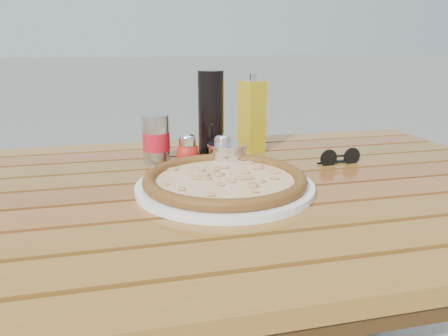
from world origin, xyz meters
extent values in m
cube|color=#351E0C|center=(0.64, 0.39, 0.35)|extent=(0.06, 0.06, 0.70)
cube|color=#36200C|center=(0.00, 0.00, 0.70)|extent=(1.36, 0.86, 0.04)
cube|color=#5C3510|center=(0.00, -0.41, 0.73)|extent=(1.40, 0.09, 0.03)
cube|color=#5B3510|center=(0.00, -0.30, 0.73)|extent=(1.40, 0.09, 0.03)
cube|color=#58330F|center=(0.00, -0.20, 0.73)|extent=(1.40, 0.09, 0.03)
cube|color=#5E2E10|center=(0.00, -0.10, 0.73)|extent=(1.40, 0.09, 0.03)
cube|color=#55290F|center=(0.00, 0.00, 0.73)|extent=(1.40, 0.09, 0.03)
cube|color=#55300F|center=(0.00, 0.10, 0.73)|extent=(1.40, 0.09, 0.03)
cube|color=#51310E|center=(0.00, 0.20, 0.73)|extent=(1.40, 0.09, 0.03)
cube|color=#57270F|center=(0.00, 0.30, 0.73)|extent=(1.40, 0.09, 0.03)
cube|color=#5F3410|center=(0.00, 0.41, 0.73)|extent=(1.40, 0.09, 0.03)
cylinder|color=white|center=(-0.01, -0.04, 0.76)|extent=(0.40, 0.40, 0.01)
cylinder|color=#FFEAB6|center=(-0.01, -0.04, 0.77)|extent=(0.37, 0.37, 0.01)
torus|color=black|center=(-0.01, -0.04, 0.77)|extent=(0.40, 0.40, 0.03)
ellipsoid|color=red|center=(-0.06, 0.15, 0.78)|extent=(0.06, 0.06, 0.06)
cylinder|color=silver|center=(-0.06, 0.15, 0.81)|extent=(0.05, 0.05, 0.02)
ellipsoid|color=white|center=(-0.06, 0.15, 0.82)|extent=(0.04, 0.04, 0.02)
ellipsoid|color=#333917|center=(0.02, 0.13, 0.78)|extent=(0.07, 0.07, 0.06)
cylinder|color=white|center=(0.02, 0.13, 0.81)|extent=(0.05, 0.05, 0.02)
ellipsoid|color=silver|center=(0.02, 0.13, 0.82)|extent=(0.05, 0.05, 0.02)
cylinder|color=black|center=(0.02, 0.24, 0.86)|extent=(0.09, 0.09, 0.22)
cylinder|color=#BCBCC0|center=(-0.13, 0.20, 0.81)|extent=(0.07, 0.07, 0.12)
cylinder|color=#B4121E|center=(-0.13, 0.20, 0.81)|extent=(0.08, 0.08, 0.04)
cube|color=#AE8E12|center=(0.14, 0.26, 0.84)|extent=(0.07, 0.07, 0.19)
cylinder|color=silver|center=(0.14, 0.26, 0.95)|extent=(0.03, 0.03, 0.02)
cylinder|color=silver|center=(0.03, 0.12, 0.78)|extent=(0.11, 0.11, 0.05)
cylinder|color=silver|center=(0.03, 0.12, 0.81)|extent=(0.12, 0.12, 0.01)
sphere|color=silver|center=(0.03, 0.12, 0.81)|extent=(0.02, 0.02, 0.01)
cylinder|color=black|center=(0.27, 0.08, 0.77)|extent=(0.04, 0.01, 0.04)
cylinder|color=black|center=(0.34, 0.09, 0.77)|extent=(0.04, 0.01, 0.04)
cube|color=black|center=(0.31, 0.08, 0.77)|extent=(0.02, 0.01, 0.00)
cube|color=black|center=(0.30, 0.09, 0.75)|extent=(0.09, 0.01, 0.00)
cube|color=black|center=(0.32, 0.10, 0.75)|extent=(0.09, 0.01, 0.00)
camera|label=1|loc=(-0.21, -0.85, 1.04)|focal=35.00mm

